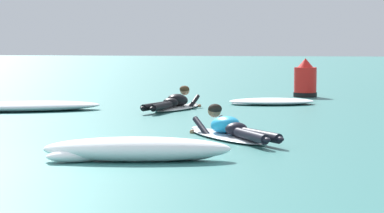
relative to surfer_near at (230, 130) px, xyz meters
name	(u,v)px	position (x,y,z in m)	size (l,w,h in m)	color
ground_plane	(139,102)	(-3.13, 6.78, -0.13)	(120.00, 120.00, 0.00)	#387A75
surfer_near	(230,130)	(0.00, 0.00, 0.00)	(1.83, 2.38, 0.54)	silver
surfer_far	(175,103)	(-1.83, 4.76, 0.01)	(0.99, 2.56, 0.54)	white
whitewater_front	(272,101)	(0.11, 6.55, -0.06)	(2.17, 1.50, 0.15)	white
whitewater_mid_left	(28,106)	(-4.81, 3.91, -0.04)	(3.20, 2.18, 0.21)	white
whitewater_back	(137,150)	(-0.83, -2.37, 0.01)	(2.37, 1.03, 0.30)	white
channel_marker_buoy	(305,82)	(0.79, 9.19, 0.27)	(0.62, 0.62, 1.02)	red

